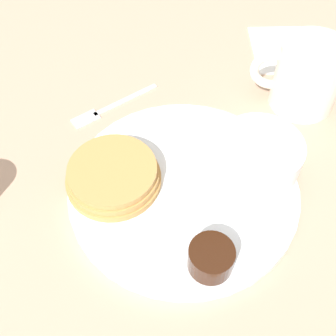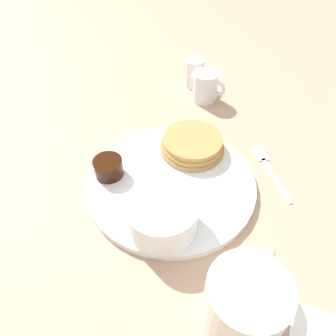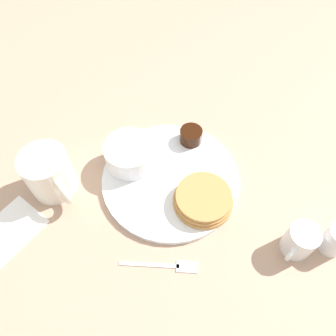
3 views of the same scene
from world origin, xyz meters
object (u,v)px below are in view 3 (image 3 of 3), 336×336
fork (168,266)px  plate (170,179)px  bowl (130,154)px  coffee_mug (50,174)px  creamer_pitcher_near (300,241)px  creamer_pitcher_far (336,239)px

fork → plate: bearing=-150.4°
bowl → fork: size_ratio=0.79×
fork → coffee_mug: bearing=-94.3°
bowl → creamer_pitcher_near: (-0.00, 0.35, -0.01)m
coffee_mug → creamer_pitcher_near: bearing=105.4°
bowl → coffee_mug: (0.12, -0.10, 0.01)m
bowl → creamer_pitcher_far: bearing=95.3°
creamer_pitcher_far → bowl: bearing=-84.7°
coffee_mug → plate: bearing=125.0°
plate → creamer_pitcher_near: (0.01, 0.26, 0.03)m
plate → bowl: (0.01, -0.09, 0.03)m
coffee_mug → fork: (0.02, 0.27, -0.05)m
bowl → creamer_pitcher_near: creamer_pitcher_near is taller
coffee_mug → fork: size_ratio=0.95×
plate → bowl: 0.10m
bowl → creamer_pitcher_far: size_ratio=1.54×
coffee_mug → creamer_pitcher_far: 0.53m
creamer_pitcher_far → fork: (0.18, -0.23, -0.03)m
coffee_mug → creamer_pitcher_far: bearing=107.6°
plate → creamer_pitcher_near: bearing=88.4°
creamer_pitcher_far → fork: size_ratio=0.51×
bowl → fork: bowl is taller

